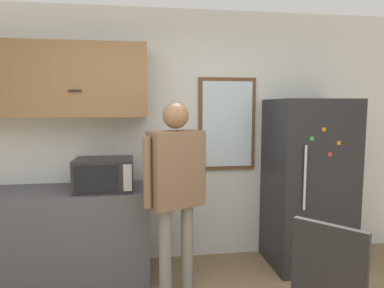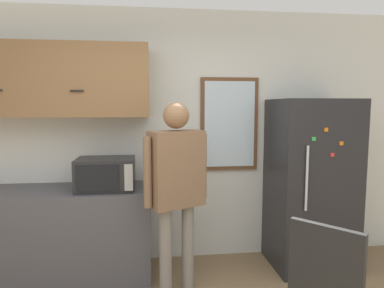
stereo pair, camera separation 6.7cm
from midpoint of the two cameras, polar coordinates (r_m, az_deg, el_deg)
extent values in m
cube|color=silver|center=(3.73, -5.33, 1.15)|extent=(6.00, 0.06, 2.70)
cube|color=#4C4C51|center=(3.71, -24.02, -13.78)|extent=(2.03, 0.64, 0.88)
cube|color=olive|center=(3.63, -24.52, 9.65)|extent=(2.03, 0.38, 0.70)
cube|color=black|center=(3.35, -19.50, 8.38)|extent=(0.12, 0.01, 0.01)
cube|color=#232326|center=(3.39, -14.99, -4.89)|extent=(0.54, 0.39, 0.31)
cube|color=black|center=(3.20, -16.27, -5.58)|extent=(0.38, 0.01, 0.24)
cube|color=#B2B2B2|center=(3.17, -11.29, -5.55)|extent=(0.08, 0.01, 0.25)
cylinder|color=gray|center=(3.16, -5.12, -17.58)|extent=(0.11, 0.11, 0.81)
cylinder|color=gray|center=(3.27, -1.44, -16.77)|extent=(0.11, 0.11, 0.81)
cube|color=brown|center=(3.00, -3.33, -4.16)|extent=(0.52, 0.39, 0.67)
sphere|color=#8C6647|center=(2.95, -3.39, 4.75)|extent=(0.23, 0.23, 0.23)
cylinder|color=brown|center=(2.88, -8.14, -4.76)|extent=(0.07, 0.07, 0.60)
cylinder|color=brown|center=(3.14, 1.06, -3.76)|extent=(0.07, 0.07, 0.60)
cube|color=#232326|center=(3.81, 18.24, -6.21)|extent=(0.79, 0.69, 1.76)
cylinder|color=silver|center=(3.37, 17.78, -5.38)|extent=(0.02, 0.02, 0.61)
cube|color=red|center=(3.46, 21.50, -1.62)|extent=(0.04, 0.01, 0.04)
cube|color=orange|center=(3.40, 20.61, 2.30)|extent=(0.04, 0.01, 0.04)
cube|color=green|center=(3.36, 18.81, 0.86)|extent=(0.04, 0.01, 0.04)
cube|color=orange|center=(3.49, 22.77, 0.16)|extent=(0.04, 0.01, 0.04)
cube|color=black|center=(2.09, 20.78, -20.20)|extent=(0.29, 0.33, 0.60)
cube|color=brown|center=(3.78, 5.33, 3.32)|extent=(0.63, 0.04, 1.01)
cube|color=silver|center=(3.76, 5.41, 3.30)|extent=(0.55, 0.01, 0.93)
camera|label=1|loc=(0.03, -90.69, -0.08)|focal=32.00mm
camera|label=2|loc=(0.03, 89.31, 0.08)|focal=32.00mm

